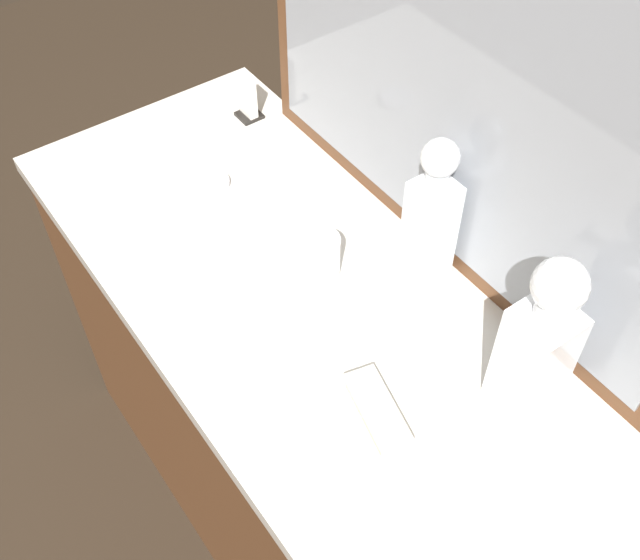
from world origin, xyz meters
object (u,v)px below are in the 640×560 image
Objects in this scene: crystal_tumbler_center at (318,258)px; silver_brush_left at (377,410)px; crystal_decanter_rear at (430,226)px; crystal_decanter_center at (537,351)px; porcelain_dish at (211,183)px; napkin_holder at (248,99)px.

crystal_tumbler_center is 0.31m from silver_brush_left.
crystal_decanter_center reaches higher than crystal_decanter_rear.
crystal_tumbler_center is at bearing 161.59° from silver_brush_left.
porcelain_dish is (-0.43, -0.19, -0.12)m from crystal_decanter_rear.
silver_brush_left is at bearing -18.41° from crystal_tumbler_center.
crystal_decanter_rear reaches higher than porcelain_dish.
crystal_decanter_rear reaches higher than napkin_holder.
crystal_decanter_rear is 3.44× the size of crystal_tumbler_center.
napkin_holder is at bearing 128.53° from porcelain_dish.
silver_brush_left is (0.18, -0.25, -0.11)m from crystal_decanter_rear.
crystal_decanter_rear is at bearing 171.01° from crystal_decanter_center.
crystal_decanter_rear is at bearing 53.86° from crystal_tumbler_center.
crystal_decanter_center is 2.87× the size of napkin_holder.
porcelain_dish is at bearing -156.16° from crystal_decanter_rear.
crystal_decanter_rear is at bearing 125.90° from silver_brush_left.
crystal_tumbler_center is at bearing 6.70° from porcelain_dish.
crystal_decanter_rear is at bearing 0.75° from napkin_holder.
napkin_holder is (-0.58, -0.01, -0.08)m from crystal_decanter_rear.
napkin_holder is (-0.76, 0.24, 0.03)m from silver_brush_left.
silver_brush_left reaches higher than porcelain_dish.
porcelain_dish is at bearing 174.39° from silver_brush_left.
crystal_decanter_center is 0.43m from crystal_tumbler_center.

